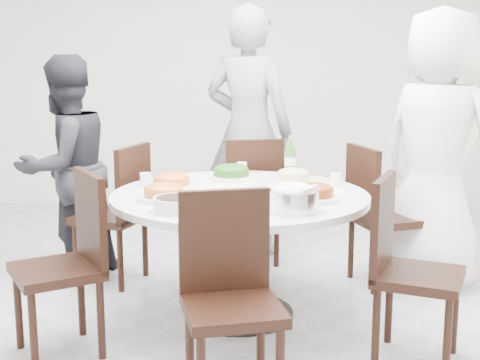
{
  "coord_description": "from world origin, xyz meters",
  "views": [
    {
      "loc": [
        0.35,
        -3.73,
        1.57
      ],
      "look_at": [
        0.27,
        0.11,
        0.82
      ],
      "focal_mm": 50.0,
      "sensor_mm": 36.0,
      "label": 1
    }
  ],
  "objects_px": {
    "chair_nw": "(110,214)",
    "chair_s": "(233,304)",
    "diner_right": "(439,148)",
    "diner_left": "(65,168)",
    "chair_n": "(249,200)",
    "diner_middle": "(249,131)",
    "chair_ne": "(387,215)",
    "chair_se": "(419,272)",
    "beverage_bottle": "(290,159)",
    "soup_bowl": "(176,204)",
    "rice_bowl": "(293,201)",
    "chair_sw": "(56,267)",
    "dining_table": "(240,255)"
  },
  "relations": [
    {
      "from": "chair_nw",
      "to": "chair_s",
      "type": "xyz_separation_m",
      "value": [
        0.89,
        -1.63,
        0.0
      ]
    },
    {
      "from": "diner_right",
      "to": "diner_left",
      "type": "xyz_separation_m",
      "value": [
        -2.54,
        0.09,
        -0.15
      ]
    },
    {
      "from": "chair_n",
      "to": "diner_middle",
      "type": "height_order",
      "value": "diner_middle"
    },
    {
      "from": "chair_ne",
      "to": "chair_se",
      "type": "xyz_separation_m",
      "value": [
        -0.07,
        -1.17,
        0.0
      ]
    },
    {
      "from": "beverage_bottle",
      "to": "diner_left",
      "type": "bearing_deg",
      "value": 171.76
    },
    {
      "from": "soup_bowl",
      "to": "beverage_bottle",
      "type": "distance_m",
      "value": 1.15
    },
    {
      "from": "chair_ne",
      "to": "rice_bowl",
      "type": "height_order",
      "value": "chair_ne"
    },
    {
      "from": "chair_nw",
      "to": "rice_bowl",
      "type": "distance_m",
      "value": 1.6
    },
    {
      "from": "soup_bowl",
      "to": "chair_n",
      "type": "bearing_deg",
      "value": 76.32
    },
    {
      "from": "chair_s",
      "to": "chair_n",
      "type": "bearing_deg",
      "value": 74.94
    },
    {
      "from": "chair_se",
      "to": "diner_left",
      "type": "height_order",
      "value": "diner_left"
    },
    {
      "from": "chair_se",
      "to": "diner_right",
      "type": "relative_size",
      "value": 0.51
    },
    {
      "from": "chair_nw",
      "to": "soup_bowl",
      "type": "bearing_deg",
      "value": 47.88
    },
    {
      "from": "rice_bowl",
      "to": "soup_bowl",
      "type": "relative_size",
      "value": 1.09
    },
    {
      "from": "diner_middle",
      "to": "diner_left",
      "type": "xyz_separation_m",
      "value": [
        -1.26,
        -0.63,
        -0.18
      ]
    },
    {
      "from": "chair_ne",
      "to": "chair_nw",
      "type": "height_order",
      "value": "same"
    },
    {
      "from": "chair_nw",
      "to": "diner_right",
      "type": "bearing_deg",
      "value": 109.99
    },
    {
      "from": "diner_left",
      "to": "chair_s",
      "type": "bearing_deg",
      "value": 71.71
    },
    {
      "from": "soup_bowl",
      "to": "beverage_bottle",
      "type": "xyz_separation_m",
      "value": [
        0.64,
        0.95,
        0.09
      ]
    },
    {
      "from": "chair_sw",
      "to": "chair_s",
      "type": "relative_size",
      "value": 1.0
    },
    {
      "from": "chair_n",
      "to": "chair_nw",
      "type": "xyz_separation_m",
      "value": [
        -0.95,
        -0.46,
        0.0
      ]
    },
    {
      "from": "chair_sw",
      "to": "diner_left",
      "type": "bearing_deg",
      "value": 161.87
    },
    {
      "from": "chair_n",
      "to": "diner_middle",
      "type": "bearing_deg",
      "value": -100.64
    },
    {
      "from": "dining_table",
      "to": "chair_nw",
      "type": "bearing_deg",
      "value": 146.1
    },
    {
      "from": "chair_sw",
      "to": "beverage_bottle",
      "type": "xyz_separation_m",
      "value": [
        1.25,
        1.03,
        0.4
      ]
    },
    {
      "from": "chair_nw",
      "to": "chair_se",
      "type": "height_order",
      "value": "same"
    },
    {
      "from": "dining_table",
      "to": "diner_left",
      "type": "bearing_deg",
      "value": 149.26
    },
    {
      "from": "diner_right",
      "to": "diner_middle",
      "type": "relative_size",
      "value": 0.97
    },
    {
      "from": "chair_s",
      "to": "diner_left",
      "type": "bearing_deg",
      "value": 111.17
    },
    {
      "from": "dining_table",
      "to": "diner_middle",
      "type": "distance_m",
      "value": 1.48
    },
    {
      "from": "chair_se",
      "to": "soup_bowl",
      "type": "relative_size",
      "value": 3.98
    },
    {
      "from": "chair_ne",
      "to": "chair_s",
      "type": "distance_m",
      "value": 1.9
    },
    {
      "from": "chair_n",
      "to": "diner_middle",
      "type": "xyz_separation_m",
      "value": [
        -0.01,
        0.3,
        0.48
      ]
    },
    {
      "from": "chair_ne",
      "to": "rice_bowl",
      "type": "distance_m",
      "value": 1.28
    },
    {
      "from": "chair_se",
      "to": "diner_left",
      "type": "xyz_separation_m",
      "value": [
        -2.13,
        1.31,
        0.3
      ]
    },
    {
      "from": "chair_nw",
      "to": "soup_bowl",
      "type": "xyz_separation_m",
      "value": [
        0.58,
        -1.05,
        0.31
      ]
    },
    {
      "from": "chair_ne",
      "to": "chair_sw",
      "type": "relative_size",
      "value": 1.0
    },
    {
      "from": "dining_table",
      "to": "chair_s",
      "type": "relative_size",
      "value": 1.58
    },
    {
      "from": "chair_ne",
      "to": "soup_bowl",
      "type": "height_order",
      "value": "chair_ne"
    },
    {
      "from": "chair_sw",
      "to": "chair_se",
      "type": "bearing_deg",
      "value": 57.35
    },
    {
      "from": "diner_left",
      "to": "chair_sw",
      "type": "bearing_deg",
      "value": 50.02
    },
    {
      "from": "diner_middle",
      "to": "beverage_bottle",
      "type": "relative_size",
      "value": 7.62
    },
    {
      "from": "chair_ne",
      "to": "diner_middle",
      "type": "height_order",
      "value": "diner_middle"
    },
    {
      "from": "dining_table",
      "to": "beverage_bottle",
      "type": "height_order",
      "value": "beverage_bottle"
    },
    {
      "from": "dining_table",
      "to": "chair_se",
      "type": "distance_m",
      "value": 1.08
    },
    {
      "from": "dining_table",
      "to": "soup_bowl",
      "type": "distance_m",
      "value": 0.69
    },
    {
      "from": "diner_middle",
      "to": "diner_left",
      "type": "height_order",
      "value": "diner_middle"
    },
    {
      "from": "chair_nw",
      "to": "chair_se",
      "type": "distance_m",
      "value": 2.16
    },
    {
      "from": "diner_left",
      "to": "beverage_bottle",
      "type": "height_order",
      "value": "diner_left"
    },
    {
      "from": "dining_table",
      "to": "diner_left",
      "type": "distance_m",
      "value": 1.48
    }
  ]
}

